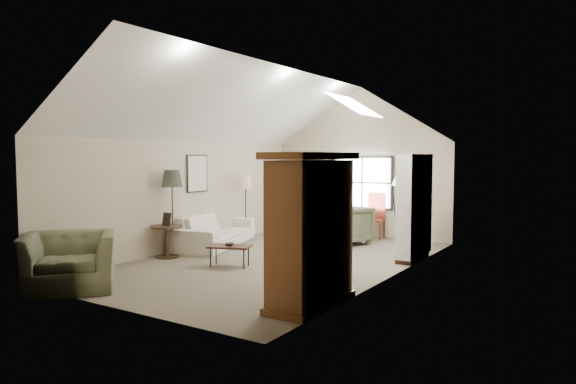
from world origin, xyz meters
The scene contains 18 objects.
room_shell centered at (0.00, 0.00, 3.21)m, with size 5.01×8.01×4.00m.
window centered at (0.10, 3.96, 1.45)m, with size 1.72×0.08×1.42m, color black.
skylight centered at (1.30, 0.90, 3.22)m, with size 0.80×1.20×0.52m, color white, non-canonical shape.
wall_art centered at (-1.88, 1.94, 1.73)m, with size 1.97×3.71×0.88m.
armoire centered at (2.18, -2.40, 1.10)m, with size 0.60×1.50×2.20m, color brown.
tv_alcove centered at (2.34, 1.60, 1.15)m, with size 0.32×1.30×2.10m, color white.
media_console centered at (2.32, 1.60, 0.30)m, with size 0.34×1.18×0.60m, color #382316.
tv_panel centered at (2.32, 1.60, 0.92)m, with size 0.05×0.90×0.55m, color black.
sofa centered at (-2.20, 0.61, 0.40)m, with size 2.72×1.06×0.79m, color beige.
armchair_near centered at (-1.57, -3.70, 0.46)m, with size 1.41×1.23×0.91m, color #69704F.
armchair_far centered at (0.27, 2.65, 0.47)m, with size 1.00×1.03×0.94m, color #666F4E.
coffee_table centered at (-0.47, -0.98, 0.21)m, with size 0.81×0.45×0.42m, color #3B2018.
bowl centered at (-0.47, -0.98, 0.44)m, with size 0.20×0.20×0.05m, color #321E14.
side_table centered at (-2.17, -0.99, 0.34)m, with size 0.68×0.68×0.68m, color #3E2619.
side_chair centered at (0.57, 3.70, 0.60)m, with size 0.47×0.47×1.20m, color maroon.
tripod_lamp centered at (1.83, 2.36, 0.96)m, with size 0.56×0.56×1.91m, color white, non-canonical shape.
dark_lamp centered at (-2.20, -0.79, 0.95)m, with size 0.45×0.45×1.90m, color #272D20, non-canonical shape.
tan_lamp centered at (-2.20, 1.81, 0.85)m, with size 0.34×0.34×1.70m, color tan, non-canonical shape.
Camera 1 is at (5.82, -8.70, 2.16)m, focal length 32.00 mm.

